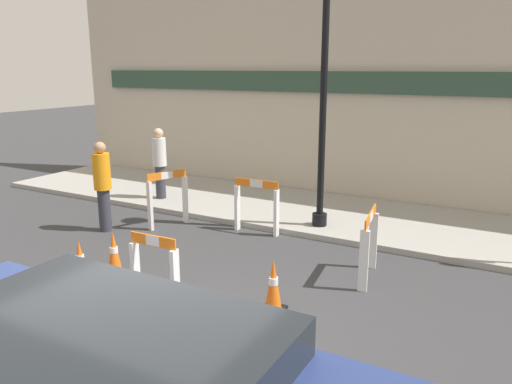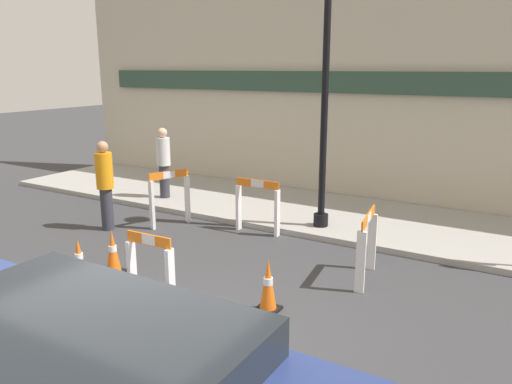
% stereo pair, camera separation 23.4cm
% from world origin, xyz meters
% --- Properties ---
extents(ground_plane, '(60.00, 60.00, 0.00)m').
position_xyz_m(ground_plane, '(0.00, 0.00, 0.00)').
color(ground_plane, '#38383A').
extents(sidewalk_slab, '(18.00, 3.13, 0.11)m').
position_xyz_m(sidewalk_slab, '(0.00, 6.07, 0.06)').
color(sidewalk_slab, '#9E9B93').
rests_on(sidewalk_slab, ground_plane).
extents(storefront_facade, '(18.00, 0.22, 5.50)m').
position_xyz_m(storefront_facade, '(0.00, 7.71, 2.75)').
color(storefront_facade, '#BCB29E').
rests_on(storefront_facade, ground_plane).
extents(streetlamp_post, '(0.44, 0.44, 5.00)m').
position_xyz_m(streetlamp_post, '(-0.33, 5.06, 3.34)').
color(streetlamp_post, black).
rests_on(streetlamp_post, sidewalk_slab).
extents(barricade_0, '(0.91, 0.16, 1.06)m').
position_xyz_m(barricade_0, '(-1.36, 4.35, 0.58)').
color(barricade_0, white).
rests_on(barricade_0, ground_plane).
extents(barricade_1, '(0.45, 0.84, 1.13)m').
position_xyz_m(barricade_1, '(-3.12, 3.86, 0.61)').
color(barricade_1, white).
rests_on(barricade_1, ground_plane).
extents(barricade_2, '(0.73, 0.16, 1.00)m').
position_xyz_m(barricade_2, '(-1.07, 1.02, 0.53)').
color(barricade_2, white).
rests_on(barricade_2, ground_plane).
extents(barricade_3, '(0.27, 0.98, 1.07)m').
position_xyz_m(barricade_3, '(1.18, 3.26, 0.59)').
color(barricade_3, white).
rests_on(barricade_3, ground_plane).
extents(traffic_cone_0, '(0.30, 0.30, 0.71)m').
position_xyz_m(traffic_cone_0, '(-2.30, 1.51, 0.34)').
color(traffic_cone_0, black).
rests_on(traffic_cone_0, ground_plane).
extents(traffic_cone_1, '(0.30, 0.30, 0.65)m').
position_xyz_m(traffic_cone_1, '(-2.58, 1.09, 0.31)').
color(traffic_cone_1, black).
rests_on(traffic_cone_1, ground_plane).
extents(traffic_cone_2, '(0.30, 0.30, 0.73)m').
position_xyz_m(traffic_cone_2, '(0.39, 1.65, 0.36)').
color(traffic_cone_2, black).
rests_on(traffic_cone_2, ground_plane).
extents(person_worker, '(0.35, 0.35, 1.77)m').
position_xyz_m(person_worker, '(-4.02, 3.02, 0.96)').
color(person_worker, '#33333D').
rests_on(person_worker, ground_plane).
extents(person_pedestrian, '(0.45, 0.45, 1.66)m').
position_xyz_m(person_pedestrian, '(-4.43, 5.20, 1.02)').
color(person_pedestrian, '#33333D').
rests_on(person_pedestrian, sidewalk_slab).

